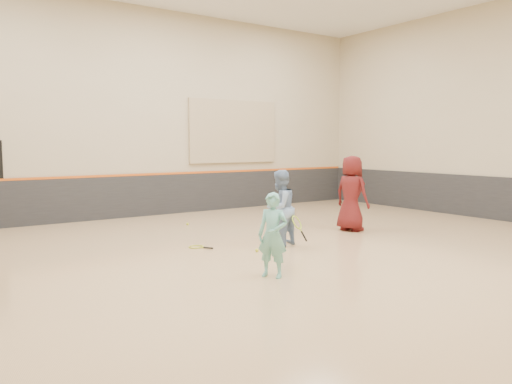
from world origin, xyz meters
TOP-DOWN VIEW (x-y plane):
  - room at (0.00, 0.00)m, footprint 15.04×12.04m
  - wainscot_back at (0.00, 5.97)m, footprint 14.90×0.04m
  - wainscot_right at (7.47, 0.00)m, footprint 0.04×11.90m
  - accent_stripe at (0.00, 5.96)m, footprint 14.90×0.03m
  - acoustic_panel at (2.80, 5.95)m, footprint 3.20×0.08m
  - girl at (-1.16, -1.53)m, footprint 0.53×0.59m
  - instructor at (0.41, 0.34)m, footprint 0.91×0.80m
  - young_man at (2.94, 0.79)m, footprint 0.72×0.98m
  - held_racket at (0.61, 0.03)m, footprint 0.39×0.39m
  - spare_racket at (-1.11, 1.17)m, footprint 0.71×0.71m
  - ball_under_racket at (-0.32, 0.11)m, footprint 0.07×0.07m
  - ball_in_hand at (3.11, 0.70)m, footprint 0.07×0.07m
  - ball_beside_spare at (0.01, 3.77)m, footprint 0.07×0.07m

SIDE VIEW (x-z plane):
  - spare_racket at x=-1.11m, z-range 0.00..0.06m
  - ball_under_racket at x=-0.32m, z-range 0.00..0.07m
  - ball_beside_spare at x=0.01m, z-range 0.00..0.07m
  - held_racket at x=0.61m, z-range 0.19..0.83m
  - wainscot_back at x=0.00m, z-range 0.00..1.20m
  - wainscot_right at x=7.47m, z-range 0.00..1.20m
  - girl at x=-1.16m, z-range 0.00..1.35m
  - instructor at x=0.41m, z-range 0.00..1.58m
  - room at x=0.00m, z-range -2.30..3.92m
  - young_man at x=2.94m, z-range 0.00..1.83m
  - ball_in_hand at x=3.11m, z-range 1.06..1.13m
  - accent_stripe at x=0.00m, z-range 1.19..1.25m
  - acoustic_panel at x=2.80m, z-range 1.50..3.50m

